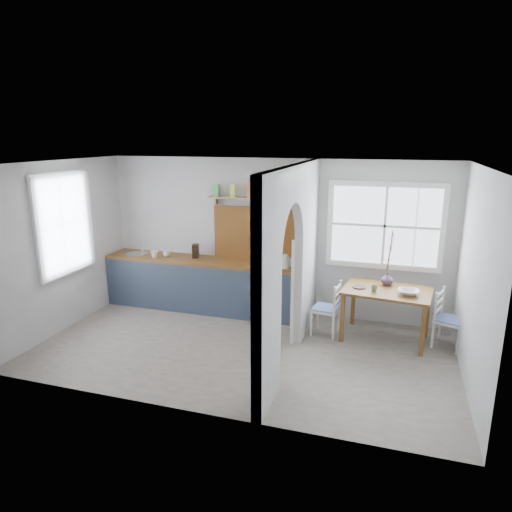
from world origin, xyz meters
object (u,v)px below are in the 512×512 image
(dining_table, at_px, (385,314))
(chair_left, at_px, (326,308))
(chair_right, at_px, (450,320))
(kettle, at_px, (285,261))
(vase, at_px, (387,279))

(dining_table, relative_size, chair_left, 1.49)
(chair_right, bearing_deg, chair_left, 112.82)
(chair_right, distance_m, kettle, 2.56)
(chair_right, relative_size, kettle, 3.77)
(kettle, xyz_separation_m, vase, (1.57, -0.01, -0.14))
(dining_table, xyz_separation_m, chair_right, (0.89, -0.01, 0.03))
(dining_table, xyz_separation_m, vase, (-0.01, 0.23, 0.48))
(chair_left, xyz_separation_m, vase, (0.86, 0.30, 0.45))
(kettle, bearing_deg, dining_table, -23.04)
(dining_table, distance_m, kettle, 1.72)
(chair_left, relative_size, vase, 4.33)
(chair_left, distance_m, vase, 1.02)
(kettle, bearing_deg, chair_left, -38.23)
(chair_right, bearing_deg, dining_table, 110.01)
(chair_left, xyz_separation_m, kettle, (-0.71, 0.31, 0.59))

